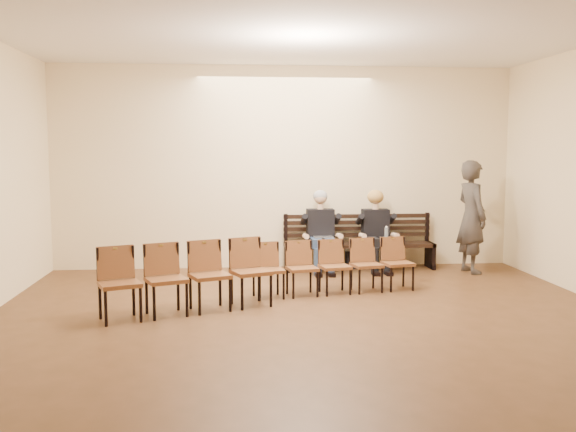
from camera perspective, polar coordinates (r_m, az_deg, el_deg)
The scene contains 11 objects.
ground at distance 6.57m, azimuth 3.60°, elevation -12.44°, with size 10.00×10.00×0.00m, color brown.
room_walls at distance 7.02m, azimuth 2.74°, elevation 9.75°, with size 8.02×10.01×3.51m.
bench at distance 11.19m, azimuth 6.35°, elevation -3.56°, with size 2.60×0.90×0.45m, color black.
seated_man at distance 10.89m, azimuth 2.95°, elevation -1.36°, with size 0.57×0.79×1.37m, color black, non-canonical shape.
seated_woman at distance 11.07m, azimuth 7.87°, elevation -1.46°, with size 0.56×0.77×1.30m, color black, non-canonical shape.
laptop at distance 10.78m, azimuth 3.18°, elevation -2.05°, with size 0.32×0.26×0.24m, color #B9B9BE.
water_bottle at distance 10.83m, azimuth 8.72°, elevation -2.15°, with size 0.06×0.06×0.21m, color silver.
bag at distance 11.29m, azimuth 6.12°, elevation -3.92°, with size 0.38×0.26×0.28m, color black.
passerby at distance 11.13m, azimuth 16.04°, elevation 0.66°, with size 0.79×0.52×2.17m, color #39342F.
chair_row_front at distance 9.25m, azimuth 4.19°, elevation -4.54°, with size 2.38×0.42×0.77m, color brown.
chair_row_back at distance 8.24m, azimuth -8.85°, elevation -5.46°, with size 2.19×0.49×0.90m, color brown.
Camera 1 is at (-0.97, -6.16, 2.08)m, focal length 40.00 mm.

